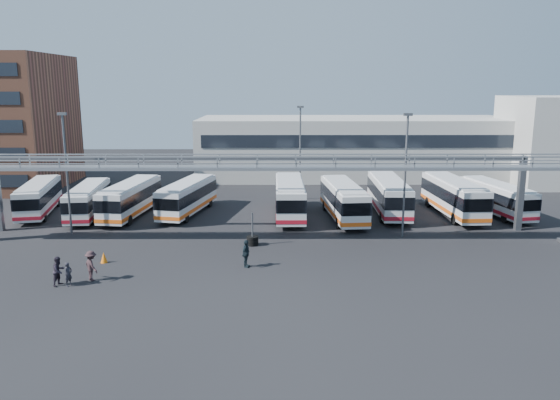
{
  "coord_description": "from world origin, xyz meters",
  "views": [
    {
      "loc": [
        1.63,
        -36.93,
        12.44
      ],
      "look_at": [
        1.77,
        6.0,
        3.33
      ],
      "focal_mm": 35.0,
      "sensor_mm": 36.0,
      "label": 1
    }
  ],
  "objects_px": {
    "bus_6": "(343,199)",
    "pedestrian_d": "(246,254)",
    "bus_0": "(39,197)",
    "bus_3": "(188,196)",
    "bus_5": "(290,197)",
    "tire_stack": "(252,240)",
    "pedestrian_a": "(68,274)",
    "bus_9": "(496,197)",
    "light_pole_mid": "(405,169)",
    "bus_8": "(453,196)",
    "bus_2": "(131,198)",
    "light_pole_left": "(66,167)",
    "bus_1": "(88,200)",
    "pedestrian_c": "(91,266)",
    "cone_right": "(104,257)",
    "light_pole_back": "(300,148)",
    "bus_7": "(389,194)",
    "pedestrian_b": "(59,271)"
  },
  "relations": [
    {
      "from": "bus_0",
      "to": "pedestrian_c",
      "type": "relative_size",
      "value": 5.38
    },
    {
      "from": "light_pole_mid",
      "to": "bus_3",
      "type": "distance_m",
      "value": 21.23
    },
    {
      "from": "bus_8",
      "to": "pedestrian_c",
      "type": "distance_m",
      "value": 34.07
    },
    {
      "from": "bus_9",
      "to": "light_pole_left",
      "type": "bearing_deg",
      "value": 179.65
    },
    {
      "from": "bus_0",
      "to": "bus_7",
      "type": "distance_m",
      "value": 34.09
    },
    {
      "from": "light_pole_left",
      "to": "tire_stack",
      "type": "distance_m",
      "value": 16.83
    },
    {
      "from": "pedestrian_a",
      "to": "bus_9",
      "type": "bearing_deg",
      "value": -37.07
    },
    {
      "from": "bus_9",
      "to": "pedestrian_a",
      "type": "xyz_separation_m",
      "value": [
        -34.4,
        -19.2,
        -0.95
      ]
    },
    {
      "from": "bus_0",
      "to": "tire_stack",
      "type": "height_order",
      "value": "bus_0"
    },
    {
      "from": "light_pole_mid",
      "to": "cone_right",
      "type": "xyz_separation_m",
      "value": [
        -22.8,
        -6.79,
        -5.34
      ]
    },
    {
      "from": "bus_0",
      "to": "bus_6",
      "type": "relative_size",
      "value": 0.94
    },
    {
      "from": "bus_2",
      "to": "light_pole_left",
      "type": "bearing_deg",
      "value": -113.02
    },
    {
      "from": "bus_8",
      "to": "pedestrian_d",
      "type": "distance_m",
      "value": 24.52
    },
    {
      "from": "tire_stack",
      "to": "pedestrian_a",
      "type": "bearing_deg",
      "value": -141.54
    },
    {
      "from": "bus_1",
      "to": "pedestrian_c",
      "type": "xyz_separation_m",
      "value": [
        6.07,
        -17.34,
        -0.7
      ]
    },
    {
      "from": "bus_6",
      "to": "bus_8",
      "type": "height_order",
      "value": "bus_8"
    },
    {
      "from": "bus_0",
      "to": "bus_2",
      "type": "height_order",
      "value": "bus_2"
    },
    {
      "from": "bus_8",
      "to": "cone_right",
      "type": "bearing_deg",
      "value": -157.21
    },
    {
      "from": "light_pole_left",
      "to": "bus_5",
      "type": "bearing_deg",
      "value": 17.92
    },
    {
      "from": "light_pole_left",
      "to": "bus_8",
      "type": "relative_size",
      "value": 0.88
    },
    {
      "from": "tire_stack",
      "to": "pedestrian_d",
      "type": "bearing_deg",
      "value": -92.14
    },
    {
      "from": "bus_1",
      "to": "bus_9",
      "type": "height_order",
      "value": "bus_9"
    },
    {
      "from": "pedestrian_c",
      "to": "cone_right",
      "type": "xyz_separation_m",
      "value": [
        -0.36,
        3.59,
        -0.61
      ]
    },
    {
      "from": "bus_3",
      "to": "bus_9",
      "type": "height_order",
      "value": "bus_3"
    },
    {
      "from": "light_pole_back",
      "to": "bus_8",
      "type": "bearing_deg",
      "value": -27.28
    },
    {
      "from": "bus_3",
      "to": "bus_5",
      "type": "relative_size",
      "value": 0.95
    },
    {
      "from": "light_pole_mid",
      "to": "bus_9",
      "type": "relative_size",
      "value": 0.97
    },
    {
      "from": "bus_7",
      "to": "pedestrian_a",
      "type": "height_order",
      "value": "bus_7"
    },
    {
      "from": "bus_1",
      "to": "bus_5",
      "type": "height_order",
      "value": "bus_5"
    },
    {
      "from": "light_pole_mid",
      "to": "bus_7",
      "type": "bearing_deg",
      "value": 87.12
    },
    {
      "from": "bus_0",
      "to": "pedestrian_b",
      "type": "distance_m",
      "value": 21.51
    },
    {
      "from": "light_pole_left",
      "to": "bus_9",
      "type": "bearing_deg",
      "value": 9.98
    },
    {
      "from": "bus_3",
      "to": "bus_6",
      "type": "distance_m",
      "value": 15.11
    },
    {
      "from": "bus_0",
      "to": "bus_8",
      "type": "bearing_deg",
      "value": -12.13
    },
    {
      "from": "bus_8",
      "to": "cone_right",
      "type": "xyz_separation_m",
      "value": [
        -29.34,
        -14.29,
        -1.55
      ]
    },
    {
      "from": "bus_0",
      "to": "bus_9",
      "type": "relative_size",
      "value": 1.01
    },
    {
      "from": "cone_right",
      "to": "bus_9",
      "type": "bearing_deg",
      "value": 23.5
    },
    {
      "from": "bus_5",
      "to": "pedestrian_d",
      "type": "relative_size",
      "value": 5.91
    },
    {
      "from": "bus_6",
      "to": "tire_stack",
      "type": "bearing_deg",
      "value": -138.37
    },
    {
      "from": "bus_7",
      "to": "pedestrian_a",
      "type": "distance_m",
      "value": 30.97
    },
    {
      "from": "bus_1",
      "to": "pedestrian_d",
      "type": "distance_m",
      "value": 21.69
    },
    {
      "from": "bus_8",
      "to": "pedestrian_c",
      "type": "xyz_separation_m",
      "value": [
        -28.98,
        -17.89,
        -0.95
      ]
    },
    {
      "from": "light_pole_mid",
      "to": "bus_5",
      "type": "height_order",
      "value": "light_pole_mid"
    },
    {
      "from": "light_pole_left",
      "to": "pedestrian_a",
      "type": "bearing_deg",
      "value": -70.31
    },
    {
      "from": "bus_0",
      "to": "bus_3",
      "type": "distance_m",
      "value": 14.46
    },
    {
      "from": "bus_3",
      "to": "bus_5",
      "type": "distance_m",
      "value": 9.99
    },
    {
      "from": "light_pole_mid",
      "to": "bus_9",
      "type": "bearing_deg",
      "value": 35.89
    },
    {
      "from": "bus_9",
      "to": "light_pole_mid",
      "type": "bearing_deg",
      "value": -154.44
    },
    {
      "from": "bus_6",
      "to": "pedestrian_d",
      "type": "height_order",
      "value": "bus_6"
    },
    {
      "from": "pedestrian_b",
      "to": "tire_stack",
      "type": "distance_m",
      "value": 14.69
    }
  ]
}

